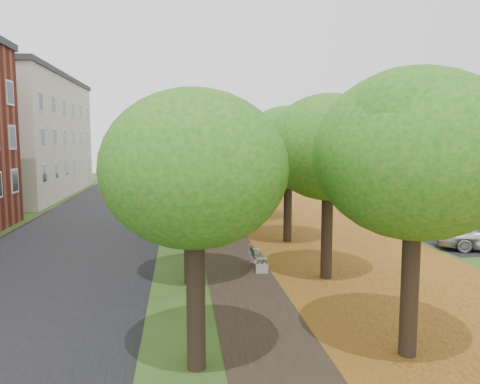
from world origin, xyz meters
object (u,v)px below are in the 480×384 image
object	(u,v)px
bench	(257,258)
car_red	(440,221)
car_white	(415,208)
car_grey	(409,207)

from	to	relation	value
bench	car_red	world-z (taller)	car_red
car_red	car_white	bearing A→B (deg)	8.69
car_red	bench	bearing A→B (deg)	133.76
bench	car_grey	distance (m)	15.52
car_grey	car_red	bearing A→B (deg)	172.74
bench	car_red	distance (m)	11.90
car_grey	bench	bearing A→B (deg)	134.83
bench	car_red	xyz separation A→B (m)	(10.61, 5.38, 0.23)
car_grey	car_white	bearing A→B (deg)	168.42
car_grey	car_white	size ratio (longest dim) A/B	0.77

